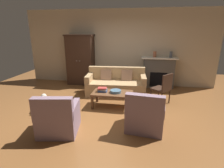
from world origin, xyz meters
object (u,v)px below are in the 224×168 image
fireplace (158,72)px  side_chair_wooden (163,87)px  book_stack (102,90)px  mantel_vase_slate (171,55)px  armchair_near_left (58,119)px  armchair_near_right (145,116)px  fruit_bowl (116,91)px  coffee_table (113,94)px  dog (41,101)px  mantel_vase_terracotta (155,54)px  armoire (81,60)px  couch (116,85)px

fireplace → side_chair_wooden: bearing=-88.7°
book_stack → side_chair_wooden: bearing=14.7°
mantel_vase_slate → armchair_near_left: mantel_vase_slate is taller
mantel_vase_slate → fireplace: bearing=177.3°
fireplace → mantel_vase_slate: 0.76m
fireplace → armchair_near_right: (-0.47, -3.07, -0.25)m
fruit_bowl → side_chair_wooden: side_chair_wooden is taller
coffee_table → dog: size_ratio=1.93×
mantel_vase_terracotta → fruit_bowl: bearing=-118.4°
armoire → armchair_near_left: bearing=-78.2°
dog → couch: bearing=42.3°
mantel_vase_slate → armchair_near_left: 4.46m
coffee_table → side_chair_wooden: 1.47m
couch → coffee_table: couch is taller
couch → mantel_vase_terracotta: size_ratio=9.54×
coffee_table → book_stack: bearing=177.3°
armoire → couch: bearing=-30.6°
fireplace → mantel_vase_terracotta: bearing=-174.3°
book_stack → armchair_near_left: armchair_near_left is taller
armoire → coffee_table: (1.59, -1.96, -0.59)m
fireplace → book_stack: (-1.64, -2.02, -0.09)m
fireplace → armchair_near_right: fireplace is taller
couch → armoire: bearing=149.4°
mantel_vase_terracotta → armchair_near_right: (-0.29, -3.05, -0.91)m
mantel_vase_terracotta → mantel_vase_slate: size_ratio=0.98×
armchair_near_right → mantel_vase_terracotta: bearing=84.6°
armchair_near_right → mantel_vase_slate: bearing=74.5°
book_stack → mantel_vase_slate: bearing=44.8°
armchair_near_left → side_chair_wooden: bearing=40.5°
dog → coffee_table: bearing=16.7°
armchair_near_left → armchair_near_right: same height
fruit_bowl → fireplace: bearing=58.1°
coffee_table → armchair_near_right: bearing=-49.2°
armoire → dog: armoire is taller
couch → armchair_near_left: (-0.81, -2.54, -0.00)m
couch → side_chair_wooden: bearing=-22.5°
couch → fruit_bowl: couch is taller
armchair_near_right → side_chair_wooden: size_ratio=0.98×
armoire → book_stack: 2.39m
couch → coffee_table: (0.07, -1.06, 0.05)m
side_chair_wooden → dog: (-3.22, -1.00, -0.27)m
coffee_table → dog: coffee_table is taller
couch → fruit_bowl: 1.07m
armchair_near_left → mantel_vase_slate: bearing=53.3°
coffee_table → book_stack: (-0.29, 0.01, 0.11)m
armoire → fruit_bowl: 2.63m
book_stack → dog: bearing=-160.0°
book_stack → mantel_vase_slate: 2.94m
book_stack → armoire: bearing=123.9°
armoire → mantel_vase_terracotta: (2.77, 0.06, 0.27)m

